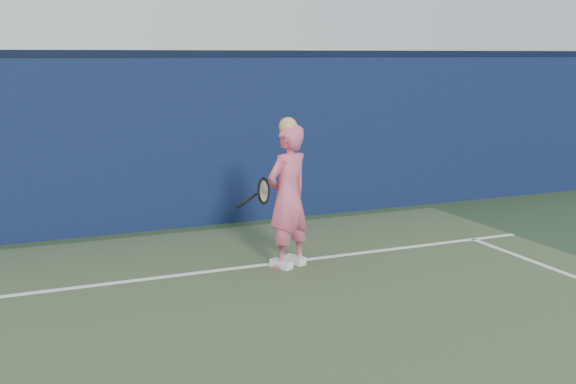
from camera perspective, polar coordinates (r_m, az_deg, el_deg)
name	(u,v)px	position (r m, az deg, el deg)	size (l,w,h in m)	color
backstop_wall	(88,147)	(10.59, -15.50, 3.43)	(24.00, 0.40, 2.50)	#0B1834
wall_cap	(83,54)	(10.51, -15.86, 10.48)	(24.00, 0.42, 0.10)	black
player	(288,196)	(8.63, 0.00, -0.30)	(0.75, 0.64, 1.82)	#E2587A
racket	(262,192)	(8.95, -2.08, 0.01)	(0.57, 0.38, 0.34)	black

